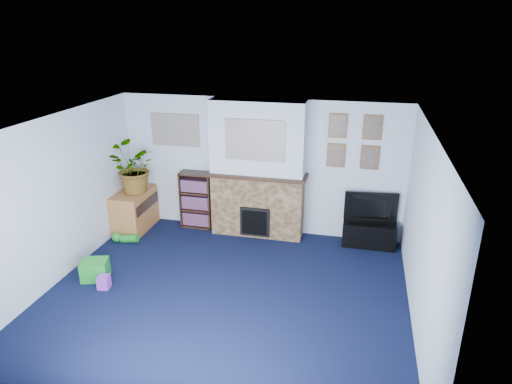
% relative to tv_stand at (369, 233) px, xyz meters
% --- Properties ---
extents(floor, '(5.00, 4.50, 0.01)m').
position_rel_tv_stand_xyz_m(floor, '(-1.95, -2.03, -0.23)').
color(floor, black).
rests_on(floor, ground).
extents(ceiling, '(5.00, 4.50, 0.01)m').
position_rel_tv_stand_xyz_m(ceiling, '(-1.95, -2.03, 2.17)').
color(ceiling, white).
rests_on(ceiling, wall_back).
extents(wall_back, '(5.00, 0.04, 2.40)m').
position_rel_tv_stand_xyz_m(wall_back, '(-1.95, 0.22, 0.97)').
color(wall_back, silver).
rests_on(wall_back, ground).
extents(wall_front, '(5.00, 0.04, 2.40)m').
position_rel_tv_stand_xyz_m(wall_front, '(-1.95, -4.28, 0.97)').
color(wall_front, silver).
rests_on(wall_front, ground).
extents(wall_left, '(0.04, 4.50, 2.40)m').
position_rel_tv_stand_xyz_m(wall_left, '(-4.45, -2.03, 0.97)').
color(wall_left, silver).
rests_on(wall_left, ground).
extents(wall_right, '(0.04, 4.50, 2.40)m').
position_rel_tv_stand_xyz_m(wall_right, '(0.55, -2.03, 0.97)').
color(wall_right, silver).
rests_on(wall_right, ground).
extents(chimney_breast, '(1.72, 0.50, 2.40)m').
position_rel_tv_stand_xyz_m(chimney_breast, '(-1.95, 0.02, 0.96)').
color(chimney_breast, brown).
rests_on(chimney_breast, ground).
extents(collage_main, '(1.00, 0.03, 0.68)m').
position_rel_tv_stand_xyz_m(collage_main, '(-1.95, -0.19, 1.55)').
color(collage_main, gray).
rests_on(collage_main, chimney_breast).
extents(collage_left, '(0.90, 0.03, 0.58)m').
position_rel_tv_stand_xyz_m(collage_left, '(-3.50, 0.21, 1.55)').
color(collage_left, gray).
rests_on(collage_left, wall_back).
extents(portrait_tl, '(0.30, 0.03, 0.40)m').
position_rel_tv_stand_xyz_m(portrait_tl, '(-0.65, 0.20, 1.77)').
color(portrait_tl, brown).
rests_on(portrait_tl, wall_back).
extents(portrait_tr, '(0.30, 0.03, 0.40)m').
position_rel_tv_stand_xyz_m(portrait_tr, '(-0.10, 0.20, 1.77)').
color(portrait_tr, brown).
rests_on(portrait_tr, wall_back).
extents(portrait_bl, '(0.30, 0.03, 0.40)m').
position_rel_tv_stand_xyz_m(portrait_bl, '(-0.65, 0.20, 1.27)').
color(portrait_bl, brown).
rests_on(portrait_bl, wall_back).
extents(portrait_br, '(0.30, 0.03, 0.40)m').
position_rel_tv_stand_xyz_m(portrait_br, '(-0.10, 0.20, 1.27)').
color(portrait_br, brown).
rests_on(portrait_br, wall_back).
extents(tv_stand, '(0.88, 0.37, 0.42)m').
position_rel_tv_stand_xyz_m(tv_stand, '(0.00, 0.00, 0.00)').
color(tv_stand, black).
rests_on(tv_stand, ground).
extents(television, '(0.89, 0.21, 0.51)m').
position_rel_tv_stand_xyz_m(television, '(0.00, 0.02, 0.45)').
color(television, black).
rests_on(television, tv_stand).
extents(bookshelf, '(0.58, 0.28, 1.05)m').
position_rel_tv_stand_xyz_m(bookshelf, '(-3.11, 0.08, 0.28)').
color(bookshelf, black).
rests_on(bookshelf, ground).
extents(sideboard, '(0.52, 0.93, 0.72)m').
position_rel_tv_stand_xyz_m(sideboard, '(-4.19, -0.28, 0.12)').
color(sideboard, '#A56634').
rests_on(sideboard, ground).
extents(potted_plant, '(1.08, 1.06, 0.91)m').
position_rel_tv_stand_xyz_m(potted_plant, '(-4.14, -0.33, 0.95)').
color(potted_plant, '#26661E').
rests_on(potted_plant, sideboard).
extents(mantel_clock, '(0.10, 0.06, 0.13)m').
position_rel_tv_stand_xyz_m(mantel_clock, '(-2.01, -0.03, 1.00)').
color(mantel_clock, gold).
rests_on(mantel_clock, chimney_breast).
extents(mantel_candle, '(0.05, 0.05, 0.15)m').
position_rel_tv_stand_xyz_m(mantel_candle, '(-1.59, -0.03, 1.01)').
color(mantel_candle, '#B2BFC6').
rests_on(mantel_candle, chimney_breast).
extents(mantel_teddy, '(0.12, 0.12, 0.12)m').
position_rel_tv_stand_xyz_m(mantel_teddy, '(-2.57, -0.03, 0.99)').
color(mantel_teddy, gray).
rests_on(mantel_teddy, chimney_breast).
extents(mantel_can, '(0.06, 0.06, 0.13)m').
position_rel_tv_stand_xyz_m(mantel_can, '(-1.33, -0.03, 0.99)').
color(mantel_can, purple).
rests_on(mantel_can, chimney_breast).
extents(green_crate, '(0.45, 0.40, 0.30)m').
position_rel_tv_stand_xyz_m(green_crate, '(-3.95, -2.03, -0.08)').
color(green_crate, '#198C26').
rests_on(green_crate, ground).
extents(toy_ball, '(0.17, 0.17, 0.17)m').
position_rel_tv_stand_xyz_m(toy_ball, '(-4.26, -0.87, -0.14)').
color(toy_ball, '#198C26').
rests_on(toy_ball, ground).
extents(toy_block, '(0.18, 0.18, 0.19)m').
position_rel_tv_stand_xyz_m(toy_block, '(-3.70, -2.23, -0.12)').
color(toy_block, purple).
rests_on(toy_block, ground).
extents(toy_tube, '(0.32, 0.14, 0.18)m').
position_rel_tv_stand_xyz_m(toy_tube, '(-4.03, -0.83, -0.15)').
color(toy_tube, '#198C26').
rests_on(toy_tube, ground).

